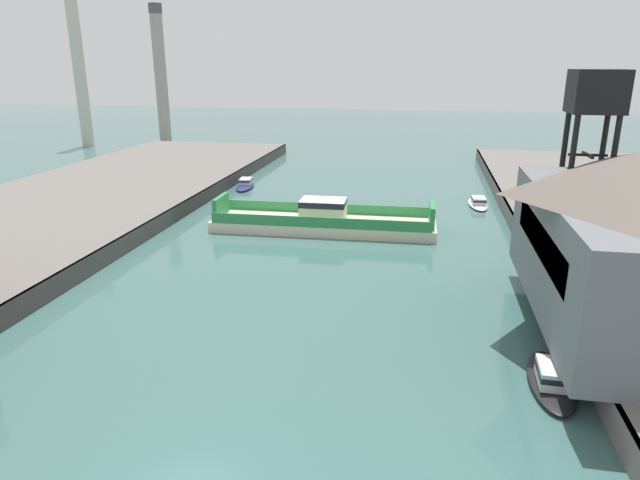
# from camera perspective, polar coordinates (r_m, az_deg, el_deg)

# --- Properties ---
(chain_ferry) EXTENTS (23.79, 6.49, 3.37)m
(chain_ferry) POSITION_cam_1_polar(r_m,az_deg,el_deg) (59.67, 0.33, 1.98)
(chain_ferry) COLOR beige
(chain_ferry) RESTS_ON ground
(moored_boat_near_left) EXTENTS (2.60, 6.98, 1.20)m
(moored_boat_near_left) POSITION_cam_1_polar(r_m,az_deg,el_deg) (72.71, 15.79, 3.69)
(moored_boat_near_left) COLOR white
(moored_boat_near_left) RESTS_ON ground
(moored_boat_near_right) EXTENTS (2.64, 6.95, 1.48)m
(moored_boat_near_right) POSITION_cam_1_polar(r_m,az_deg,el_deg) (34.26, 22.56, -12.82)
(moored_boat_near_right) COLOR black
(moored_boat_near_right) RESTS_ON ground
(moored_boat_mid_left) EXTENTS (3.09, 7.07, 1.27)m
(moored_boat_mid_left) POSITION_cam_1_polar(r_m,az_deg,el_deg) (81.33, -7.60, 5.65)
(moored_boat_mid_left) COLOR navy
(moored_boat_mid_left) RESTS_ON ground
(crane_tower) EXTENTS (3.84, 3.84, 14.88)m
(crane_tower) POSITION_cam_1_polar(r_m,az_deg,el_deg) (49.35, 26.17, 12.00)
(crane_tower) COLOR black
(crane_tower) RESTS_ON quay_right
(smokestack_distant_a) EXTENTS (2.78, 2.78, 28.93)m
(smokestack_distant_a) POSITION_cam_1_polar(r_m,az_deg,el_deg) (130.56, -15.96, 16.26)
(smokestack_distant_a) COLOR #9E998E
(smokestack_distant_a) RESTS_ON ground
(smokestack_distant_b) EXTENTS (2.67, 2.67, 34.00)m
(smokestack_distant_b) POSITION_cam_1_polar(r_m,az_deg,el_deg) (130.85, -23.44, 16.65)
(smokestack_distant_b) COLOR beige
(smokestack_distant_b) RESTS_ON ground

